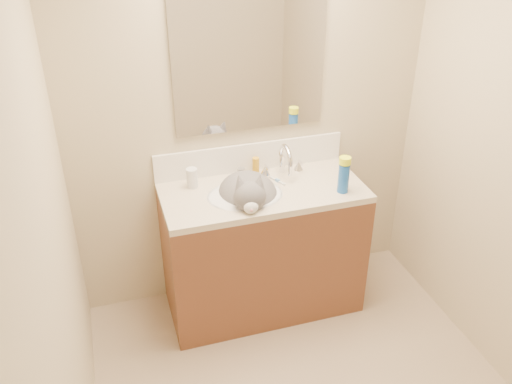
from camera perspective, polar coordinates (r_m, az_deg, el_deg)
room_shell at (r=2.09m, az=9.09°, el=2.74°), size 2.24×2.54×2.52m
vanity_cabinet at (r=3.43m, az=0.72°, el=-6.31°), size 1.20×0.55×0.82m
counter_slab at (r=3.19m, az=0.76°, el=-0.04°), size 1.20×0.55×0.04m
basin at (r=3.16m, az=-1.15°, el=-1.40°), size 0.45×0.36×0.14m
faucet at (r=3.31m, az=3.02°, el=3.13°), size 0.28×0.20×0.21m
cat at (r=3.14m, az=-0.79°, el=-0.36°), size 0.42×0.52×0.36m
backsplash at (r=3.36m, az=-0.60°, el=3.70°), size 1.20×0.02×0.18m
mirror at (r=3.15m, az=-0.65°, el=13.40°), size 0.90×0.02×0.80m
pill_bottle at (r=3.20m, az=-6.75°, el=1.47°), size 0.08×0.08×0.12m
pill_label at (r=3.21m, az=-6.74°, el=1.24°), size 0.08×0.08×0.04m
silver_jar at (r=3.32m, az=-1.57°, el=2.10°), size 0.05×0.05×0.05m
amber_bottle at (r=3.34m, az=-0.02°, el=2.80°), size 0.05×0.05×0.11m
toothbrush at (r=3.27m, az=2.28°, el=1.18°), size 0.07×0.13×0.01m
toothbrush_head at (r=3.27m, az=2.28°, el=1.23°), size 0.03×0.03×0.02m
spray_can at (r=3.16m, az=9.20°, el=1.45°), size 0.08×0.08×0.18m
spray_cap at (r=3.11m, az=9.36°, el=3.28°), size 0.08×0.08×0.04m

